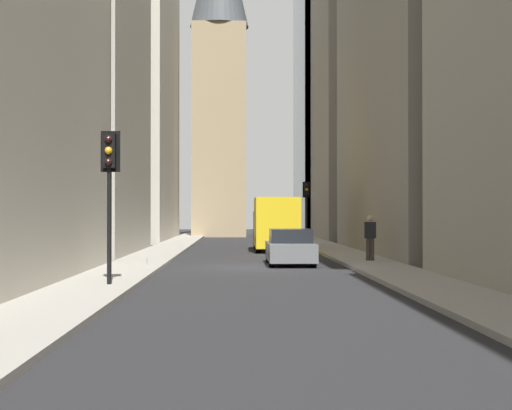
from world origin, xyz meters
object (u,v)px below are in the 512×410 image
discarded_bottle (147,262)px  hatchback_grey (290,248)px  delivery_truck (275,224)px  traffic_light_foreground (109,171)px  traffic_light_midblock (307,197)px  pedestrian (370,236)px

discarded_bottle → hatchback_grey: bearing=-70.9°
delivery_truck → hatchback_grey: bearing=180.0°
delivery_truck → hatchback_grey: delivery_truck is taller
traffic_light_foreground → traffic_light_midblock: traffic_light_foreground is taller
delivery_truck → hatchback_grey: (-11.09, 0.00, -0.80)m
hatchback_grey → traffic_light_midblock: traffic_light_midblock is taller
hatchback_grey → pedestrian: pedestrian is taller
hatchback_grey → traffic_light_midblock: bearing=-7.0°
traffic_light_midblock → pedestrian: bearing=-178.8°
hatchback_grey → traffic_light_foreground: size_ratio=1.05×
traffic_light_foreground → traffic_light_midblock: bearing=-14.5°
hatchback_grey → pedestrian: 3.28m
hatchback_grey → discarded_bottle: (-1.87, 5.39, -0.42)m
delivery_truck → pedestrian: size_ratio=3.59×
hatchback_grey → traffic_light_foreground: traffic_light_foreground is taller
delivery_truck → traffic_light_midblock: 11.92m
discarded_bottle → delivery_truck: bearing=-22.6°
traffic_light_foreground → traffic_light_midblock: size_ratio=1.00×
hatchback_grey → traffic_light_foreground: bearing=149.9°
delivery_truck → pedestrian: (-10.71, -3.23, -0.33)m
delivery_truck → pedestrian: bearing=-163.2°
traffic_light_foreground → pedestrian: bearing=-41.5°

